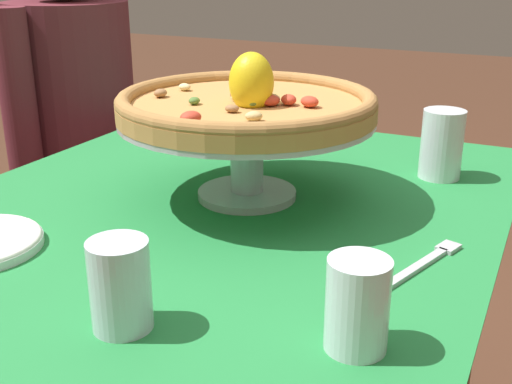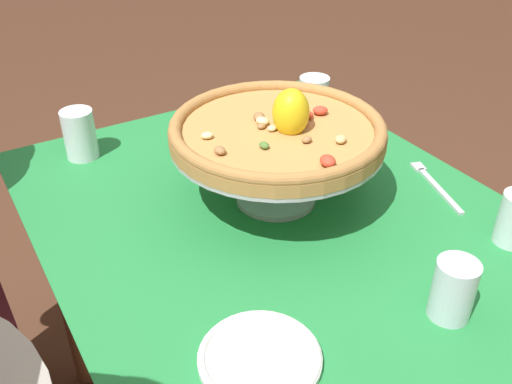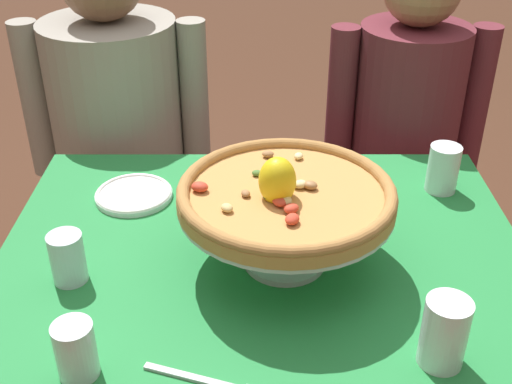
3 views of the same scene
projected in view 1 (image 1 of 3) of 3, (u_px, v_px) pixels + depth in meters
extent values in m
cylinder|color=olive|center=(464.00, 321.00, 1.40)|extent=(0.06, 0.06, 0.70)
cylinder|color=olive|center=(190.00, 259.00, 1.68)|extent=(0.06, 0.06, 0.70)
cube|color=olive|center=(221.00, 213.00, 1.03)|extent=(1.02, 0.82, 0.02)
cube|color=#237F3D|center=(221.00, 204.00, 1.03)|extent=(1.06, 0.86, 0.00)
cylinder|color=#B7B7C1|center=(247.00, 194.00, 1.05)|extent=(0.16, 0.16, 0.01)
cylinder|color=#B7B7C1|center=(247.00, 157.00, 1.03)|extent=(0.05, 0.05, 0.12)
cylinder|color=#B7B7C1|center=(247.00, 119.00, 1.01)|extent=(0.40, 0.40, 0.01)
cylinder|color=#BC8447|center=(247.00, 109.00, 1.00)|extent=(0.41, 0.41, 0.02)
torus|color=#A6743E|center=(247.00, 99.00, 1.00)|extent=(0.41, 0.41, 0.02)
ellipsoid|color=tan|center=(270.00, 99.00, 0.97)|extent=(0.03, 0.03, 0.02)
ellipsoid|color=#C63D28|center=(270.00, 100.00, 0.96)|extent=(0.04, 0.04, 0.02)
ellipsoid|color=#C63D28|center=(289.00, 100.00, 0.97)|extent=(0.04, 0.04, 0.02)
ellipsoid|color=beige|center=(237.00, 98.00, 1.00)|extent=(0.02, 0.02, 0.01)
ellipsoid|color=#996B42|center=(252.00, 91.00, 1.04)|extent=(0.03, 0.03, 0.02)
ellipsoid|color=#C63D28|center=(250.00, 97.00, 0.99)|extent=(0.04, 0.03, 0.02)
ellipsoid|color=tan|center=(254.00, 116.00, 0.88)|extent=(0.03, 0.03, 0.01)
ellipsoid|color=#4C7533|center=(194.00, 101.00, 0.97)|extent=(0.02, 0.02, 0.01)
ellipsoid|color=#996B42|center=(235.00, 95.00, 1.02)|extent=(0.02, 0.02, 0.01)
ellipsoid|color=beige|center=(185.00, 87.00, 1.07)|extent=(0.02, 0.03, 0.01)
ellipsoid|color=#996B42|center=(160.00, 93.00, 1.02)|extent=(0.02, 0.02, 0.01)
ellipsoid|color=#996B42|center=(232.00, 108.00, 0.93)|extent=(0.02, 0.02, 0.01)
ellipsoid|color=#C63D28|center=(191.00, 118.00, 0.86)|extent=(0.04, 0.03, 0.02)
ellipsoid|color=#4C7533|center=(251.00, 101.00, 0.96)|extent=(0.04, 0.04, 0.02)
ellipsoid|color=beige|center=(245.00, 93.00, 1.02)|extent=(0.03, 0.03, 0.01)
ellipsoid|color=#C63D28|center=(310.00, 102.00, 0.96)|extent=(0.03, 0.04, 0.02)
ellipsoid|color=yellow|center=(251.00, 83.00, 0.96)|extent=(0.09, 0.09, 0.09)
cylinder|color=white|center=(211.00, 103.00, 1.46)|extent=(0.07, 0.07, 0.11)
cylinder|color=silver|center=(211.00, 112.00, 1.47)|extent=(0.06, 0.06, 0.07)
cylinder|color=silver|center=(120.00, 285.00, 0.67)|extent=(0.07, 0.07, 0.10)
cylinder|color=silver|center=(122.00, 311.00, 0.68)|extent=(0.06, 0.06, 0.04)
cylinder|color=silver|center=(357.00, 305.00, 0.64)|extent=(0.06, 0.06, 0.10)
cylinder|color=silver|center=(357.00, 316.00, 0.64)|extent=(0.06, 0.06, 0.07)
cylinder|color=white|center=(442.00, 144.00, 1.13)|extent=(0.07, 0.07, 0.12)
cylinder|color=silver|center=(441.00, 156.00, 1.13)|extent=(0.06, 0.06, 0.08)
cube|color=#B7B7C1|center=(410.00, 272.00, 0.80)|extent=(0.17, 0.06, 0.01)
cube|color=#B7B7C1|center=(448.00, 247.00, 0.87)|extent=(0.04, 0.03, 0.01)
cube|color=maroon|center=(93.00, 284.00, 1.82)|extent=(0.29, 0.33, 0.43)
cylinder|color=maroon|center=(76.00, 114.00, 1.65)|extent=(0.31, 0.31, 0.56)
cylinder|color=maroon|center=(20.00, 114.00, 1.47)|extent=(0.08, 0.08, 0.48)
cylinder|color=maroon|center=(119.00, 85.00, 1.80)|extent=(0.08, 0.08, 0.48)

